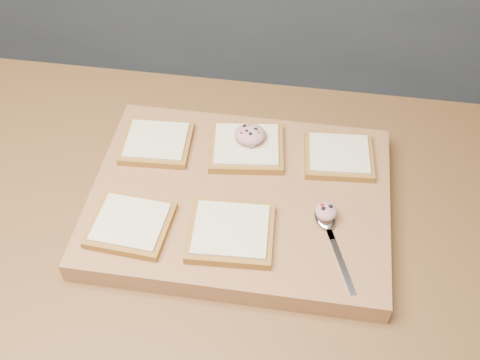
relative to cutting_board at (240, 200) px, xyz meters
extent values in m
cube|color=brown|center=(-0.06, -0.07, -0.05)|extent=(2.00, 0.80, 0.06)
cube|color=slate|center=(-0.06, 1.36, -0.47)|extent=(3.60, 0.60, 0.90)
cube|color=#9F6D44|center=(0.00, 0.00, 0.00)|extent=(0.48, 0.37, 0.04)
cube|color=#905E25|center=(-0.16, 0.08, 0.03)|extent=(0.12, 0.11, 0.01)
cube|color=#FEE4C1|center=(-0.16, 0.08, 0.03)|extent=(0.11, 0.10, 0.00)
cube|color=#905E25|center=(0.00, 0.10, 0.03)|extent=(0.14, 0.13, 0.01)
cube|color=#FEE4C1|center=(0.00, 0.10, 0.03)|extent=(0.12, 0.11, 0.00)
cube|color=#905E25|center=(0.15, 0.10, 0.03)|extent=(0.12, 0.11, 0.01)
cube|color=#FEE4C1|center=(0.15, 0.10, 0.03)|extent=(0.11, 0.10, 0.00)
cube|color=#905E25|center=(-0.15, -0.10, 0.03)|extent=(0.13, 0.12, 0.01)
cube|color=#FEE4C1|center=(-0.15, -0.10, 0.03)|extent=(0.11, 0.10, 0.00)
cube|color=#905E25|center=(0.00, -0.09, 0.03)|extent=(0.13, 0.12, 0.01)
cube|color=#FEE4C1|center=(0.00, -0.09, 0.04)|extent=(0.12, 0.11, 0.00)
ellipsoid|color=tan|center=(0.00, 0.11, 0.05)|extent=(0.05, 0.05, 0.02)
sphere|color=black|center=(0.01, 0.11, 0.06)|extent=(0.01, 0.01, 0.01)
sphere|color=black|center=(-0.01, 0.11, 0.06)|extent=(0.01, 0.01, 0.01)
sphere|color=black|center=(0.00, 0.10, 0.06)|extent=(0.01, 0.01, 0.01)
sphere|color=black|center=(0.00, 0.10, 0.06)|extent=(0.01, 0.01, 0.01)
sphere|color=#A5140C|center=(0.02, 0.10, 0.06)|extent=(0.01, 0.01, 0.01)
sphere|color=#A5140C|center=(0.00, 0.12, 0.06)|extent=(0.01, 0.01, 0.01)
sphere|color=#A5140C|center=(-0.01, 0.10, 0.06)|extent=(0.01, 0.01, 0.01)
ellipsoid|color=silver|center=(0.14, -0.04, 0.02)|extent=(0.05, 0.06, 0.01)
cube|color=silver|center=(0.15, -0.06, 0.02)|extent=(0.02, 0.03, 0.00)
cube|color=silver|center=(0.17, -0.11, 0.02)|extent=(0.05, 0.12, 0.00)
ellipsoid|color=tan|center=(0.14, -0.04, 0.04)|extent=(0.03, 0.04, 0.02)
sphere|color=black|center=(0.14, -0.03, 0.05)|extent=(0.01, 0.01, 0.01)
sphere|color=black|center=(0.13, -0.04, 0.05)|extent=(0.01, 0.01, 0.01)
sphere|color=#A5140C|center=(0.13, -0.03, 0.05)|extent=(0.01, 0.01, 0.01)
camera|label=1|loc=(0.10, -0.63, 0.75)|focal=45.00mm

